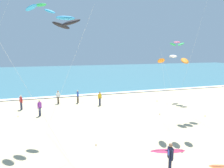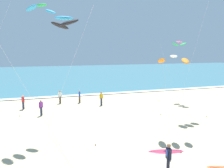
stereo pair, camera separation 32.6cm
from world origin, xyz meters
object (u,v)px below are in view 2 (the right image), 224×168
bystander_white_top (60,97)px  bystander_red_top (23,102)px  bystander_blue_top (79,96)px  kite_arc_cobalt_outer (64,22)px  kite_arc_emerald_close (41,9)px  kite_arc_rose_distant (179,44)px  kite_arc_ivory_high (173,59)px  bystander_yellow_top (101,98)px  bystander_purple_top (41,107)px  surfer_trailing (167,154)px

bystander_white_top → bystander_red_top: (-4.08, -1.61, 0.00)m
bystander_blue_top → bystander_red_top: same height
kite_arc_cobalt_outer → bystander_white_top: (0.81, 15.02, -7.09)m
kite_arc_emerald_close → kite_arc_rose_distant: bearing=22.9°
kite_arc_ivory_high → kite_arc_cobalt_outer: bearing=-163.6°
bystander_blue_top → bystander_yellow_top: bearing=-41.3°
bystander_yellow_top → bystander_blue_top: 2.99m
kite_arc_emerald_close → bystander_white_top: (1.85, 9.63, -8.63)m
kite_arc_rose_distant → bystander_yellow_top: bearing=178.4°
bystander_white_top → kite_arc_ivory_high: bearing=-59.2°
bystander_purple_top → bystander_blue_top: 6.23m
kite_arc_emerald_close → bystander_purple_top: (-0.38, 4.94, -8.63)m
kite_arc_cobalt_outer → bystander_yellow_top: bearing=67.0°
kite_arc_rose_distant → bystander_white_top: (-14.61, 2.67, -6.40)m
surfer_trailing → bystander_purple_top: 14.55m
kite_arc_ivory_high → bystander_white_top: bearing=120.8°
surfer_trailing → bystander_blue_top: surfer_trailing is taller
surfer_trailing → kite_arc_emerald_close: (-5.86, 8.20, 8.40)m
kite_arc_emerald_close → bystander_red_top: bearing=105.6°
kite_arc_cobalt_outer → bystander_white_top: kite_arc_cobalt_outer is taller
bystander_purple_top → bystander_yellow_top: (6.78, 2.29, 0.00)m
bystander_purple_top → kite_arc_rose_distant: bearing=6.8°
kite_arc_emerald_close → bystander_purple_top: bearing=94.4°
surfer_trailing → bystander_white_top: bearing=102.7°
kite_arc_ivory_high → bystander_yellow_top: kite_arc_ivory_high is taller
kite_arc_rose_distant → bystander_red_top: (-18.70, 1.07, -6.40)m
bystander_purple_top → bystander_blue_top: size_ratio=1.00×
bystander_purple_top → bystander_white_top: same height
bystander_yellow_top → bystander_red_top: same height
kite_arc_emerald_close → kite_arc_ivory_high: bearing=-17.5°
bystander_yellow_top → bystander_red_top: 8.67m
kite_arc_cobalt_outer → kite_arc_ivory_high: bearing=16.4°
bystander_white_top → kite_arc_rose_distant: bearing=-10.4°
surfer_trailing → kite_arc_emerald_close: size_ratio=0.20×
kite_arc_ivory_high → kite_arc_rose_distant: 12.28m
bystander_red_top → bystander_purple_top: bearing=-58.9°
bystander_white_top → bystander_red_top: bearing=-158.5°
kite_arc_rose_distant → bystander_purple_top: 18.13m
kite_arc_ivory_high → bystander_white_top: kite_arc_ivory_high is taller
bystander_yellow_top → kite_arc_ivory_high: bearing=-73.8°
kite_arc_rose_distant → kite_arc_emerald_close: (-16.46, -6.95, 2.23)m
kite_arc_emerald_close → bystander_purple_top: kite_arc_emerald_close is taller
surfer_trailing → kite_arc_ivory_high: size_ratio=0.33×
kite_arc_ivory_high → bystander_red_top: size_ratio=3.82×
bystander_yellow_top → bystander_blue_top: bearing=138.7°
surfer_trailing → kite_arc_ivory_high: bearing=56.3°
kite_arc_emerald_close → bystander_white_top: 13.06m
kite_arc_cobalt_outer → bystander_red_top: kite_arc_cobalt_outer is taller
surfer_trailing → bystander_yellow_top: size_ratio=1.26×
kite_arc_emerald_close → bystander_white_top: size_ratio=6.15×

